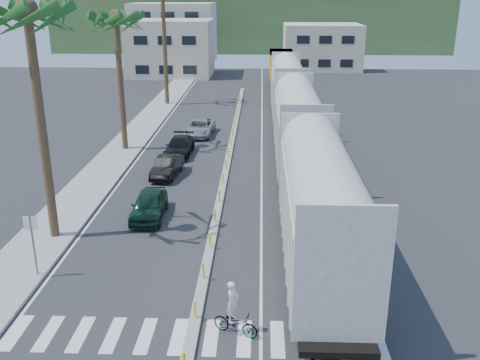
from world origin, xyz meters
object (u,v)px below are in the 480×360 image
at_px(car_second, 167,167).
at_px(cyclist, 235,318).
at_px(street_sign, 32,237).
at_px(car_lead, 149,205).

relative_size(car_second, cyclist, 1.94).
xyz_separation_m(street_sign, car_second, (3.40, 13.82, -1.30)).
xyz_separation_m(car_lead, cyclist, (5.27, -10.53, -0.07)).
bearing_deg(car_lead, cyclist, -64.82).
height_order(car_lead, car_second, car_lead).
distance_m(car_lead, cyclist, 11.77).
height_order(street_sign, car_lead, street_sign).
height_order(car_lead, cyclist, cyclist).
height_order(street_sign, cyclist, street_sign).
bearing_deg(car_lead, car_second, 90.00).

